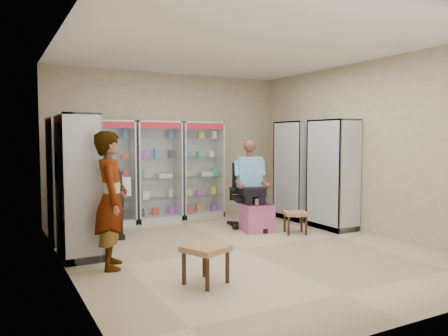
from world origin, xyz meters
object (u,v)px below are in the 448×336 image
cabinet_back_mid (158,171)px  seated_shopkeeper (249,187)px  cabinet_back_left (110,173)px  wooden_chair (106,207)px  cabinet_back_right (201,170)px  cabinet_left_near (78,186)px  office_chair (248,195)px  standing_man (111,200)px  woven_stool_b (206,265)px  cabinet_right_far (296,170)px  pink_trunk (257,218)px  cabinet_left_far (66,179)px  cabinet_right_near (333,174)px  woven_stool_a (295,223)px

cabinet_back_mid → seated_shopkeeper: cabinet_back_mid is taller
cabinet_back_left → wooden_chair: (-0.25, -0.73, -0.53)m
cabinet_back_right → seated_shopkeeper: size_ratio=1.31×
cabinet_left_near → office_chair: size_ratio=1.67×
cabinet_back_mid → standing_man: cabinet_back_mid is taller
wooden_chair → woven_stool_b: 3.19m
cabinet_right_far → standing_man: cabinet_right_far is taller
wooden_chair → woven_stool_b: bearing=-82.9°
standing_man → cabinet_back_right: bearing=-28.4°
cabinet_back_right → pink_trunk: size_ratio=3.95×
office_chair → seated_shopkeeper: seated_shopkeeper is taller
cabinet_back_right → cabinet_left_far: bearing=-161.8°
cabinet_back_mid → wooden_chair: bearing=-148.7°
cabinet_right_far → woven_stool_b: bearing=129.2°
cabinet_left_near → seated_shopkeeper: size_ratio=1.31×
cabinet_right_far → wooden_chair: (-3.78, 0.40, -0.53)m
seated_shopkeeper → pink_trunk: bearing=-83.5°
pink_trunk → standing_man: bearing=-161.1°
office_chair → cabinet_back_right: bearing=119.7°
standing_man → cabinet_right_far: bearing=-54.4°
cabinet_left_far → wooden_chair: 0.89m
cabinet_back_right → cabinet_left_far: (-2.83, -0.93, 0.00)m
cabinet_right_near → standing_man: (-4.18, -0.52, -0.12)m
wooden_chair → seated_shopkeeper: size_ratio=0.62×
cabinet_back_left → cabinet_left_far: same height
cabinet_back_mid → cabinet_left_far: 2.10m
cabinet_back_mid → office_chair: cabinet_back_mid is taller
cabinet_back_left → cabinet_left_near: same height
cabinet_back_mid → wooden_chair: size_ratio=2.13×
cabinet_left_far → woven_stool_a: cabinet_left_far is taller
cabinet_right_far → woven_stool_a: bearing=142.5°
cabinet_right_far → office_chair: 1.38m
seated_shopkeeper → woven_stool_a: (0.43, -0.84, -0.57)m
cabinet_right_near → seated_shopkeeper: bearing=58.2°
cabinet_left_near → cabinet_right_near: bearing=87.4°
cabinet_left_far → cabinet_left_near: size_ratio=1.00×
woven_stool_a → standing_man: 3.42m
cabinet_left_near → seated_shopkeeper: (3.16, 0.61, -0.24)m
woven_stool_b → cabinet_right_near: bearing=26.1°
cabinet_left_near → woven_stool_a: (3.59, -0.23, -0.81)m
cabinet_left_far → wooden_chair: size_ratio=2.13×
cabinet_right_near → seated_shopkeeper: cabinet_right_near is taller
cabinet_back_mid → cabinet_right_near: same height
cabinet_left_near → office_chair: bearing=101.7°
cabinet_back_left → cabinet_back_mid: size_ratio=1.00×
cabinet_back_mid → cabinet_left_near: same height
wooden_chair → office_chair: office_chair is taller
cabinet_back_right → cabinet_right_near: bearing=-53.8°
cabinet_right_far → office_chair: bearing=100.6°
woven_stool_b → standing_man: size_ratio=0.25×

